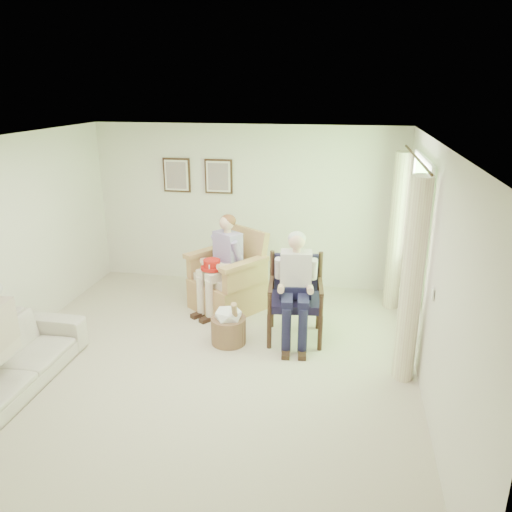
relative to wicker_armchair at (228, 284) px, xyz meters
name	(u,v)px	position (x,y,z in m)	size (l,w,h in m)	color
floor	(201,365)	(0.07, -1.67, -0.37)	(5.50, 5.50, 0.00)	beige
back_wall	(247,207)	(0.07, 1.08, 0.93)	(5.00, 0.04, 2.60)	silver
front_wall	(62,415)	(0.07, -4.42, 0.93)	(5.00, 0.04, 2.60)	silver
right_wall	(433,277)	(2.57, -1.67, 0.93)	(0.04, 5.50, 2.60)	silver
ceiling	(192,143)	(0.07, -1.67, 2.23)	(5.00, 5.50, 0.02)	white
window	(418,221)	(2.53, -0.47, 1.21)	(0.13, 2.50, 1.63)	#2D6B23
curtain_left	(412,282)	(2.40, -1.45, 0.78)	(0.34, 0.34, 2.30)	beige
curtain_right	(397,232)	(2.40, 0.51, 0.78)	(0.34, 0.34, 2.30)	beige
framed_print_left	(177,175)	(-1.08, 1.04, 1.41)	(0.45, 0.05, 0.55)	#382114
framed_print_right	(218,177)	(-0.38, 1.04, 1.41)	(0.45, 0.05, 0.55)	#382114
wicker_armchair	(228,284)	(0.00, 0.00, 0.00)	(0.92, 0.91, 1.17)	tan
wood_armchair	(296,294)	(1.08, -0.69, 0.21)	(0.69, 0.65, 1.07)	black
sofa	(4,364)	(-1.88, -2.53, -0.07)	(0.82, 2.09, 0.61)	beige
person_wicker	(225,257)	(0.00, -0.15, 0.47)	(0.40, 0.62, 1.41)	beige
person_dark	(295,280)	(1.08, -0.87, 0.47)	(0.40, 0.63, 1.42)	#191835
red_hat	(212,265)	(-0.15, -0.31, 0.39)	(0.31, 0.31, 0.14)	#B41912
hatbox	(229,325)	(0.27, -1.07, -0.12)	(0.54, 0.54, 0.66)	#A7825B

